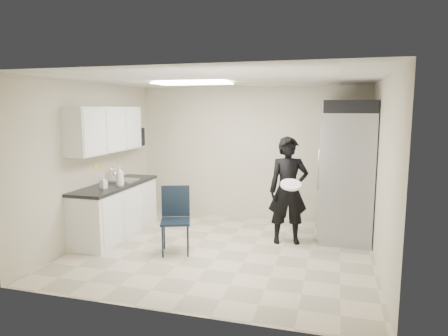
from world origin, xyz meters
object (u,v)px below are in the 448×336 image
(man_tuxedo, at_px, (288,191))
(folding_chair, at_px, (175,222))
(lower_counter, at_px, (116,211))
(commercial_fridge, at_px, (347,175))

(man_tuxedo, bearing_deg, folding_chair, -164.33)
(lower_counter, xyz_separation_m, folding_chair, (1.31, -0.50, 0.06))
(commercial_fridge, bearing_deg, man_tuxedo, -144.74)
(commercial_fridge, relative_size, man_tuxedo, 1.21)
(man_tuxedo, bearing_deg, lower_counter, 173.48)
(folding_chair, relative_size, man_tuxedo, 0.56)
(lower_counter, height_order, folding_chair, folding_chair)
(commercial_fridge, height_order, man_tuxedo, commercial_fridge)
(lower_counter, relative_size, commercial_fridge, 0.90)
(lower_counter, bearing_deg, man_tuxedo, 8.63)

